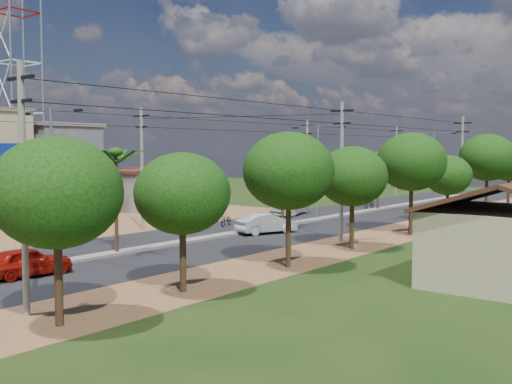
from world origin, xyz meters
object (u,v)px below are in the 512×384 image
(car_red_near, at_px, (27,262))
(car_silver_mid, at_px, (266,224))
(car_parked_dark, at_px, (57,228))
(car_white_far, at_px, (290,206))

(car_red_near, height_order, car_silver_mid, car_silver_mid)
(car_red_near, xyz_separation_m, car_silver_mid, (0.00, 18.31, 0.03))
(car_silver_mid, relative_size, car_parked_dark, 1.08)
(car_silver_mid, distance_m, car_parked_dark, 14.17)
(car_silver_mid, bearing_deg, car_white_far, -42.21)
(car_white_far, xyz_separation_m, car_parked_dark, (-3.62, -21.92, -0.13))
(car_parked_dark, bearing_deg, car_red_near, -115.38)
(car_red_near, bearing_deg, car_silver_mid, -83.38)
(car_red_near, distance_m, car_white_far, 30.37)
(car_red_near, bearing_deg, car_white_far, -72.08)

